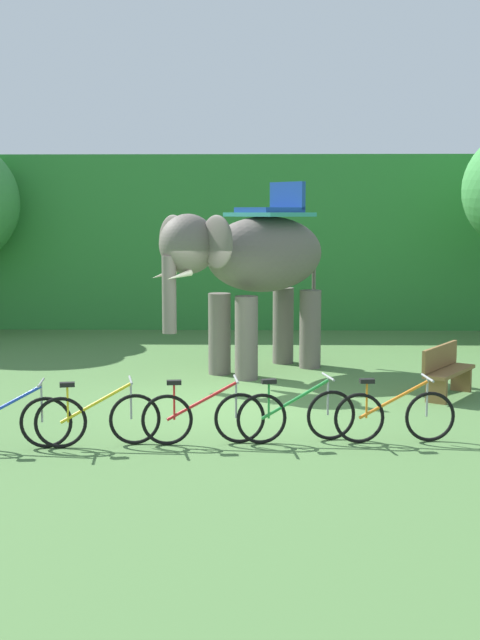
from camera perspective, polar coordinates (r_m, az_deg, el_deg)
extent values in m
plane|color=#4C753D|center=(14.23, -0.23, -5.71)|extent=(80.00, 80.00, 0.00)
cube|color=#338438|center=(25.94, 0.41, 5.38)|extent=(36.00, 6.00, 4.70)
ellipsoid|color=#665E56|center=(17.02, 1.74, 4.41)|extent=(3.06, 3.02, 1.50)
cylinder|color=#665E56|center=(16.27, 0.43, -1.20)|extent=(0.44, 0.44, 1.60)
cylinder|color=#665E56|center=(16.84, -1.38, -0.92)|extent=(0.44, 0.44, 1.60)
cylinder|color=#665E56|center=(17.55, 4.70, -0.61)|extent=(0.44, 0.44, 1.60)
cylinder|color=#665E56|center=(18.07, 2.89, -0.37)|extent=(0.44, 0.44, 1.60)
ellipsoid|color=#665E56|center=(15.67, -3.48, 5.07)|extent=(1.49, 1.48, 1.10)
ellipsoid|color=#665E56|center=(15.29, -1.56, 5.22)|extent=(0.70, 0.71, 0.96)
ellipsoid|color=#665E56|center=(16.24, -4.47, 5.32)|extent=(0.70, 0.71, 0.96)
cylinder|color=#665E56|center=(15.45, -4.74, 1.69)|extent=(0.26, 0.26, 1.40)
cone|color=beige|center=(15.28, -4.10, 2.95)|extent=(0.49, 0.48, 0.21)
cone|color=beige|center=(15.62, -5.11, 3.03)|extent=(0.49, 0.48, 0.21)
cube|color=teal|center=(17.07, 1.99, 7.04)|extent=(1.86, 1.86, 0.08)
cube|color=#1E4799|center=(17.07, 1.99, 7.34)|extent=(1.42, 1.41, 0.10)
cube|color=#1E4799|center=(17.43, 3.17, 8.25)|extent=(0.70, 0.72, 0.56)
cylinder|color=#665E56|center=(18.07, 4.95, 3.12)|extent=(0.08, 0.08, 0.90)
torus|color=black|center=(11.93, -12.80, -6.68)|extent=(0.71, 0.13, 0.71)
cylinder|color=blue|center=(11.96, -15.34, -5.50)|extent=(0.97, 0.15, 0.54)
cylinder|color=#9E9EA3|center=(11.88, -13.08, -5.36)|extent=(0.03, 0.03, 0.55)
cylinder|color=#9E9EA3|center=(11.82, -13.11, -4.08)|extent=(0.09, 0.52, 0.03)
torus|color=black|center=(11.89, -11.86, -6.70)|extent=(0.71, 0.20, 0.71)
torus|color=black|center=(11.91, -7.01, -6.58)|extent=(0.71, 0.20, 0.71)
cylinder|color=yellow|center=(11.83, -9.58, -5.48)|extent=(0.96, 0.24, 0.54)
cylinder|color=yellow|center=(11.83, -11.41, -5.47)|extent=(0.03, 0.03, 0.52)
cube|color=black|center=(11.77, -11.44, -4.24)|extent=(0.22, 0.14, 0.06)
cylinder|color=#9E9EA3|center=(11.84, -7.28, -5.27)|extent=(0.03, 0.03, 0.55)
cylinder|color=#9E9EA3|center=(11.78, -7.30, -3.99)|extent=(0.14, 0.52, 0.03)
torus|color=black|center=(11.83, -4.88, -6.64)|extent=(0.71, 0.13, 0.71)
torus|color=black|center=(11.88, -0.02, -6.55)|extent=(0.71, 0.13, 0.71)
cylinder|color=red|center=(11.79, -2.57, -5.43)|extent=(0.97, 0.16, 0.54)
cylinder|color=red|center=(11.77, -4.40, -5.41)|extent=(0.03, 0.03, 0.52)
cube|color=black|center=(11.72, -4.42, -4.17)|extent=(0.21, 0.12, 0.06)
cylinder|color=#9E9EA3|center=(11.81, -0.26, -5.24)|extent=(0.03, 0.03, 0.55)
cylinder|color=#9E9EA3|center=(11.76, -0.26, -3.96)|extent=(0.09, 0.52, 0.03)
torus|color=black|center=(11.85, 1.45, -6.59)|extent=(0.70, 0.21, 0.71)
torus|color=black|center=(12.11, 6.09, -6.33)|extent=(0.70, 0.21, 0.71)
cylinder|color=green|center=(11.91, 3.69, -5.30)|extent=(0.96, 0.26, 0.54)
cylinder|color=green|center=(11.81, 1.93, -5.34)|extent=(0.03, 0.03, 0.52)
cube|color=black|center=(11.76, 1.94, -4.11)|extent=(0.22, 0.14, 0.06)
cylinder|color=#9E9EA3|center=(12.04, 5.88, -5.04)|extent=(0.03, 0.03, 0.55)
cylinder|color=#9E9EA3|center=(11.98, 5.90, -3.78)|extent=(0.15, 0.51, 0.03)
torus|color=black|center=(12.00, 7.95, -6.49)|extent=(0.71, 0.12, 0.71)
torus|color=black|center=(12.25, 12.54, -6.30)|extent=(0.71, 0.12, 0.71)
cylinder|color=orange|center=(12.05, 10.18, -5.25)|extent=(0.97, 0.14, 0.54)
cylinder|color=orange|center=(11.96, 8.44, -5.26)|extent=(0.03, 0.03, 0.52)
cube|color=black|center=(11.91, 8.46, -4.04)|extent=(0.21, 0.12, 0.06)
cylinder|color=#9E9EA3|center=(12.18, 12.35, -5.03)|extent=(0.03, 0.03, 0.55)
cylinder|color=#9E9EA3|center=(12.12, 12.39, -3.79)|extent=(0.08, 0.52, 0.03)
cube|color=brown|center=(15.21, 13.79, -3.35)|extent=(1.15, 1.48, 0.06)
cube|color=brown|center=(15.23, 13.18, -2.40)|extent=(0.86, 1.29, 0.40)
cube|color=brown|center=(15.80, 14.52, -3.80)|extent=(0.35, 0.26, 0.45)
cube|color=brown|center=(14.70, 12.95, -4.58)|extent=(0.35, 0.26, 0.45)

